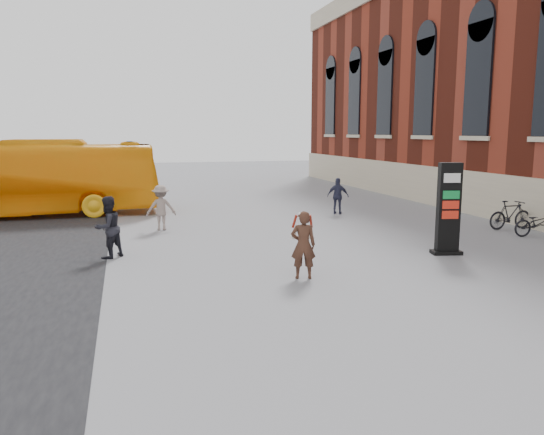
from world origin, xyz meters
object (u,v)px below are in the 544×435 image
object	(u,v)px
pedestrian_b	(161,208)
bike_7	(510,215)
info_pylon	(448,209)
bike_6	(539,223)
woman	(303,244)
pedestrian_a	(108,227)
bus	(18,178)
pedestrian_c	(338,196)

from	to	relation	value
pedestrian_b	bike_7	xyz separation A→B (m)	(11.87, -3.15, -0.27)
info_pylon	bike_6	size ratio (longest dim) A/B	1.50
woman	pedestrian_a	world-z (taller)	pedestrian_a
info_pylon	woman	bearing A→B (deg)	-152.38
pedestrian_a	bike_7	distance (m)	13.56
woman	bus	distance (m)	14.41
woman	bike_7	world-z (taller)	woman
pedestrian_a	pedestrian_c	xyz separation A→B (m)	(9.05, 5.63, -0.09)
info_pylon	pedestrian_a	xyz separation A→B (m)	(-9.15, 2.07, -0.44)
bus	pedestrian_b	distance (m)	7.14
pedestrian_b	pedestrian_c	world-z (taller)	pedestrian_b
bike_6	pedestrian_b	bearing A→B (deg)	75.63
bike_7	pedestrian_a	bearing A→B (deg)	92.09
info_pylon	bike_7	world-z (taller)	info_pylon
pedestrian_a	bike_6	size ratio (longest dim) A/B	0.99
woman	bike_6	xyz separation A→B (m)	(9.10, 2.73, -0.37)
info_pylon	pedestrian_b	xyz separation A→B (m)	(-7.48, 5.92, -0.49)
woman	pedestrian_b	world-z (taller)	woman
pedestrian_b	info_pylon	bearing A→B (deg)	143.81
bike_7	bike_6	bearing A→B (deg)	179.14
woman	pedestrian_b	bearing A→B (deg)	-54.10
bike_6	bike_7	distance (m)	1.34
woman	pedestrian_a	xyz separation A→B (m)	(-4.44, 3.36, 0.02)
bus	bike_6	size ratio (longest dim) A/B	6.52
woman	pedestrian_b	size ratio (longest dim) A/B	1.01
pedestrian_c	bike_7	bearing A→B (deg)	162.82
bus	pedestrian_c	world-z (taller)	bus
bus	bike_7	bearing A→B (deg)	-114.44
pedestrian_c	bike_7	distance (m)	6.68
woman	pedestrian_b	xyz separation A→B (m)	(-2.78, 7.21, -0.03)
info_pylon	bike_7	size ratio (longest dim) A/B	1.50
info_pylon	pedestrian_b	world-z (taller)	info_pylon
woman	bike_7	xyz separation A→B (m)	(9.10, 4.06, -0.30)
pedestrian_c	bike_7	xyz separation A→B (m)	(4.49, -4.93, -0.24)
pedestrian_b	bus	bearing A→B (deg)	-39.00
pedestrian_a	bike_7	xyz separation A→B (m)	(13.54, 0.70, -0.33)
bus	pedestrian_b	bearing A→B (deg)	-131.17
pedestrian_b	bike_7	size ratio (longest dim) A/B	0.92
bus	bike_6	xyz separation A→B (m)	(17.22, -9.15, -1.10)
bus	pedestrian_a	bearing A→B (deg)	-156.65
woman	bike_6	size ratio (longest dim) A/B	0.94
pedestrian_a	bike_7	size ratio (longest dim) A/B	0.98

